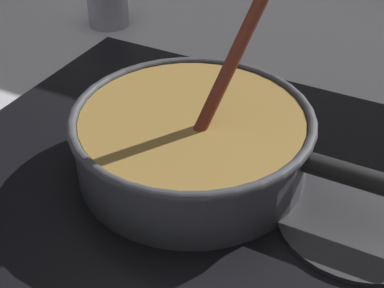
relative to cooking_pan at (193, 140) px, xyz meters
The scene contains 5 objects.
ground 0.16m from the cooking_pan, 142.81° to the right, with size 2.40×1.60×0.04m, color #B7B7BC.
hob_plate 0.05m from the cooking_pan, behind, with size 0.56×0.48×0.01m, color black.
burner_ring 0.04m from the cooking_pan, behind, with size 0.17×0.17×0.01m, color #592D0C.
spare_burner 0.19m from the cooking_pan, ahead, with size 0.17×0.17×0.01m, color #262628.
cooking_pan is the anchor object (origin of this frame).
Camera 1 is at (0.34, -0.36, 0.41)m, focal length 53.16 mm.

